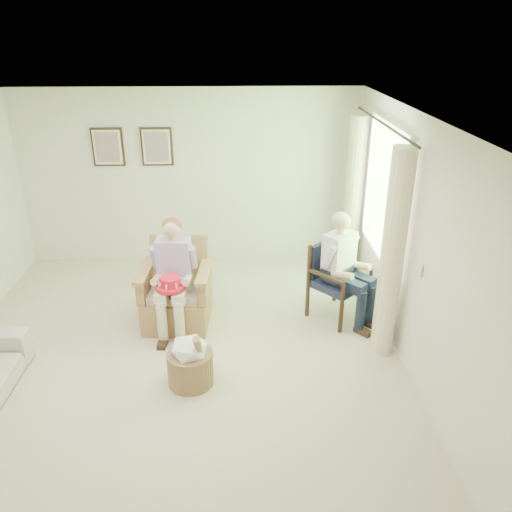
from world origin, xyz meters
name	(u,v)px	position (x,y,z in m)	size (l,w,h in m)	color
floor	(175,363)	(0.00, 0.00, 0.00)	(5.50, 5.50, 0.00)	beige
back_wall	(190,178)	(0.00, 2.75, 1.30)	(5.00, 0.04, 2.60)	silver
front_wall	(91,491)	(0.00, -2.75, 1.30)	(5.00, 0.04, 2.60)	silver
right_wall	(417,252)	(2.50, 0.00, 1.30)	(0.04, 5.50, 2.60)	silver
ceiling	(155,120)	(0.00, 0.00, 2.60)	(5.00, 5.50, 0.02)	white
window	(384,189)	(2.46, 1.20, 1.58)	(0.13, 2.50, 1.63)	#2D6B23
curtain_left	(392,256)	(2.33, 0.22, 1.15)	(0.34, 0.34, 2.30)	beige
curtain_right	(353,198)	(2.33, 2.18, 1.15)	(0.34, 0.34, 2.30)	beige
framed_print_left	(108,147)	(-1.15, 2.71, 1.78)	(0.45, 0.05, 0.55)	#382114
framed_print_right	(157,147)	(-0.45, 2.71, 1.78)	(0.45, 0.05, 0.55)	#382114
wicker_armchair	(177,297)	(-0.05, 0.88, 0.33)	(0.80, 0.80, 1.03)	tan
wood_armchair	(338,276)	(1.95, 1.02, 0.52)	(0.61, 0.58, 0.94)	black
person_wicker	(173,269)	(-0.05, 0.75, 0.79)	(0.40, 0.62, 1.35)	beige
person_dark	(342,262)	(1.95, 0.86, 0.79)	(0.40, 0.63, 1.35)	#171C32
red_hat	(170,284)	(-0.06, 0.54, 0.69)	(0.34, 0.34, 0.14)	red
hatbox	(190,361)	(0.21, -0.33, 0.27)	(0.62, 0.62, 0.69)	tan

